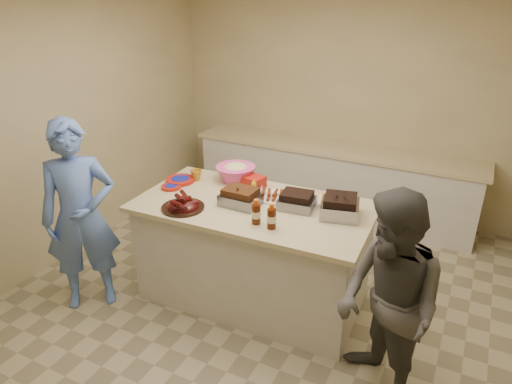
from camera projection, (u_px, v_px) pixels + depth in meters
The scene contains 19 objects.
room at pixel (253, 306), 4.25m from camera, with size 4.50×5.00×2.70m, color tan, non-canonical shape.
back_counter at pixel (332, 180), 5.85m from camera, with size 3.60×0.64×0.90m, color beige, non-canonical shape.
island at pixel (254, 296), 4.39m from camera, with size 2.06×1.08×0.98m, color beige, non-canonical shape.
rib_platter at pixel (183, 208), 3.92m from camera, with size 0.37×0.37×0.15m, color #440909, non-canonical shape.
pulled_pork_tray at pixel (241, 205), 3.99m from camera, with size 0.33×0.25×0.10m, color #47230F.
brisket_tray at pixel (296, 208), 3.93m from camera, with size 0.30×0.25×0.09m, color black.
roasting_pan at pixel (339, 216), 3.79m from camera, with size 0.31×0.31×0.12m, color gray.
coleslaw_bowl at pixel (236, 181), 4.47m from camera, with size 0.39×0.39×0.26m, color #DA4591, non-canonical shape.
sausage_plate at pixel (275, 198), 4.12m from camera, with size 0.32×0.32×0.05m, color silver.
mac_cheese_dish at pixel (335, 206), 3.96m from camera, with size 0.29×0.21×0.08m, color orange.
bbq_bottle_a at pixel (256, 223), 3.67m from camera, with size 0.07×0.07×0.21m, color #3D1506.
bbq_bottle_b at pixel (271, 228), 3.60m from camera, with size 0.07×0.07×0.21m, color #3D1506.
mustard_bottle at pixel (254, 192), 4.24m from camera, with size 0.05×0.05×0.13m, color gold.
sauce_bowl at pixel (255, 191), 4.25m from camera, with size 0.14×0.04×0.14m, color silver.
plate_stack_large at pixel (180, 182), 4.46m from camera, with size 0.28×0.28×0.03m, color #9C180F.
plate_stack_small at pixel (171, 188), 4.31m from camera, with size 0.19×0.19×0.03m, color #9C180F.
plastic_cup at pixel (197, 180), 4.50m from camera, with size 0.11×0.10×0.11m, color #A67119.
basket_stack at pixel (253, 187), 4.35m from camera, with size 0.21×0.16×0.11m, color #9C180F.
guest_blue at pixel (95, 299), 4.34m from camera, with size 0.64×1.76×0.42m, color #587BCD.
Camera 1 is at (1.58, -3.05, 2.72)m, focal length 32.00 mm.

